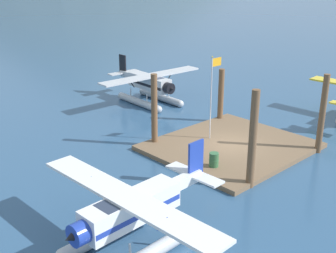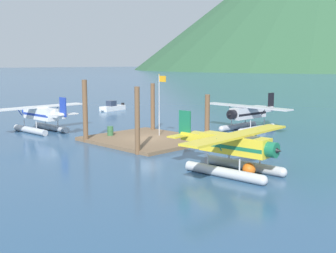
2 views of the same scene
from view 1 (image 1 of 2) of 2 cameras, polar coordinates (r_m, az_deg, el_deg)
ground_plane at (r=30.13m, az=8.14°, el=-2.86°), size 1200.00×1200.00×0.00m
dock_platform at (r=30.07m, az=8.16°, el=-2.60°), size 10.14×8.90×0.30m
piling_near_left at (r=24.07m, az=11.05°, el=-1.76°), size 0.45×0.45×5.68m
piling_near_right at (r=30.02m, az=19.59°, el=1.51°), size 0.40×0.40×5.35m
piling_far_left at (r=29.49m, az=-1.81°, el=2.09°), size 0.43×0.43×5.08m
piling_far_right at (r=34.66m, az=6.95°, el=4.03°), size 0.45×0.45×4.29m
flagpole at (r=29.90m, az=5.87°, el=5.06°), size 0.95×0.10×5.84m
fuel_drum at (r=26.48m, az=6.05°, el=-4.35°), size 0.62×0.62×0.88m
seaplane_silver_bow_right at (r=39.49m, az=-2.41°, el=5.30°), size 10.45×7.98×3.84m
seaplane_white_port_aft at (r=19.21m, az=-4.85°, el=-11.60°), size 7.98×10.45×3.84m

